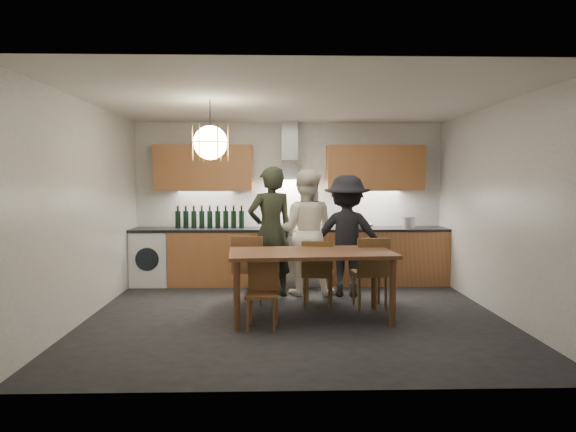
{
  "coord_description": "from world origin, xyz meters",
  "views": [
    {
      "loc": [
        -0.26,
        -6.19,
        1.66
      ],
      "look_at": [
        -0.07,
        0.4,
        1.2
      ],
      "focal_mm": 32.0,
      "sensor_mm": 36.0,
      "label": 1
    }
  ],
  "objects_px": {
    "chair_back_left": "(248,265)",
    "mixing_bowl": "(363,226)",
    "person_left": "(271,232)",
    "person_mid": "(305,232)",
    "stock_pot": "(408,223)",
    "dining_table": "(311,259)",
    "person_right": "(347,236)",
    "chair_front": "(263,287)",
    "wine_bottles": "(210,217)"
  },
  "relations": [
    {
      "from": "dining_table",
      "to": "person_right",
      "type": "xyz_separation_m",
      "value": [
        0.6,
        1.23,
        0.14
      ]
    },
    {
      "from": "dining_table",
      "to": "wine_bottles",
      "type": "bearing_deg",
      "value": 120.67
    },
    {
      "from": "chair_back_left",
      "to": "stock_pot",
      "type": "bearing_deg",
      "value": -146.1
    },
    {
      "from": "stock_pot",
      "to": "dining_table",
      "type": "bearing_deg",
      "value": -128.95
    },
    {
      "from": "chair_front",
      "to": "stock_pot",
      "type": "bearing_deg",
      "value": 52.03
    },
    {
      "from": "chair_front",
      "to": "person_left",
      "type": "relative_size",
      "value": 0.43
    },
    {
      "from": "person_mid",
      "to": "wine_bottles",
      "type": "height_order",
      "value": "person_mid"
    },
    {
      "from": "chair_back_left",
      "to": "person_left",
      "type": "xyz_separation_m",
      "value": [
        0.3,
        0.44,
        0.4
      ]
    },
    {
      "from": "person_left",
      "to": "wine_bottles",
      "type": "height_order",
      "value": "person_left"
    },
    {
      "from": "dining_table",
      "to": "stock_pot",
      "type": "xyz_separation_m",
      "value": [
        1.72,
        2.13,
        0.25
      ]
    },
    {
      "from": "chair_front",
      "to": "person_mid",
      "type": "relative_size",
      "value": 0.44
    },
    {
      "from": "dining_table",
      "to": "chair_front",
      "type": "relative_size",
      "value": 2.53
    },
    {
      "from": "chair_front",
      "to": "person_left",
      "type": "bearing_deg",
      "value": 92.1
    },
    {
      "from": "chair_front",
      "to": "person_mid",
      "type": "distance_m",
      "value": 1.83
    },
    {
      "from": "chair_back_left",
      "to": "mixing_bowl",
      "type": "bearing_deg",
      "value": -139.85
    },
    {
      "from": "person_mid",
      "to": "mixing_bowl",
      "type": "distance_m",
      "value": 1.16
    },
    {
      "from": "dining_table",
      "to": "chair_back_left",
      "type": "xyz_separation_m",
      "value": [
        -0.79,
        0.76,
        -0.19
      ]
    },
    {
      "from": "chair_front",
      "to": "wine_bottles",
      "type": "height_order",
      "value": "wine_bottles"
    },
    {
      "from": "person_left",
      "to": "mixing_bowl",
      "type": "xyz_separation_m",
      "value": [
        1.47,
        0.79,
        0.01
      ]
    },
    {
      "from": "chair_back_left",
      "to": "stock_pot",
      "type": "distance_m",
      "value": 2.89
    },
    {
      "from": "person_mid",
      "to": "person_right",
      "type": "xyz_separation_m",
      "value": [
        0.59,
        -0.12,
        -0.04
      ]
    },
    {
      "from": "chair_back_left",
      "to": "wine_bottles",
      "type": "bearing_deg",
      "value": -57.98
    },
    {
      "from": "person_left",
      "to": "wine_bottles",
      "type": "relative_size",
      "value": 1.7
    },
    {
      "from": "chair_front",
      "to": "person_right",
      "type": "bearing_deg",
      "value": 58.08
    },
    {
      "from": "mixing_bowl",
      "to": "chair_back_left",
      "type": "bearing_deg",
      "value": -145.2
    },
    {
      "from": "mixing_bowl",
      "to": "stock_pot",
      "type": "height_order",
      "value": "stock_pot"
    },
    {
      "from": "person_left",
      "to": "wine_bottles",
      "type": "xyz_separation_m",
      "value": [
        -0.97,
        0.9,
        0.15
      ]
    },
    {
      "from": "person_left",
      "to": "wine_bottles",
      "type": "distance_m",
      "value": 1.33
    },
    {
      "from": "chair_front",
      "to": "person_right",
      "type": "height_order",
      "value": "person_right"
    },
    {
      "from": "person_right",
      "to": "stock_pot",
      "type": "relative_size",
      "value": 7.8
    },
    {
      "from": "person_left",
      "to": "person_mid",
      "type": "distance_m",
      "value": 0.52
    },
    {
      "from": "person_mid",
      "to": "stock_pot",
      "type": "xyz_separation_m",
      "value": [
        1.71,
        0.78,
        0.07
      ]
    },
    {
      "from": "person_left",
      "to": "person_right",
      "type": "bearing_deg",
      "value": 161.33
    },
    {
      "from": "dining_table",
      "to": "person_mid",
      "type": "height_order",
      "value": "person_mid"
    },
    {
      "from": "wine_bottles",
      "to": "chair_back_left",
      "type": "bearing_deg",
      "value": -63.33
    },
    {
      "from": "stock_pot",
      "to": "chair_back_left",
      "type": "bearing_deg",
      "value": -151.44
    },
    {
      "from": "dining_table",
      "to": "chair_front",
      "type": "height_order",
      "value": "dining_table"
    },
    {
      "from": "person_mid",
      "to": "stock_pot",
      "type": "bearing_deg",
      "value": -146.47
    },
    {
      "from": "person_left",
      "to": "person_right",
      "type": "relative_size",
      "value": 1.07
    },
    {
      "from": "person_right",
      "to": "wine_bottles",
      "type": "relative_size",
      "value": 1.58
    },
    {
      "from": "mixing_bowl",
      "to": "chair_front",
      "type": "bearing_deg",
      "value": -123.68
    },
    {
      "from": "stock_pot",
      "to": "chair_front",
      "type": "bearing_deg",
      "value": -132.98
    },
    {
      "from": "stock_pot",
      "to": "person_right",
      "type": "bearing_deg",
      "value": -141.23
    },
    {
      "from": "person_left",
      "to": "dining_table",
      "type": "bearing_deg",
      "value": 91.87
    },
    {
      "from": "dining_table",
      "to": "mixing_bowl",
      "type": "height_order",
      "value": "mixing_bowl"
    },
    {
      "from": "person_mid",
      "to": "person_right",
      "type": "height_order",
      "value": "person_mid"
    },
    {
      "from": "dining_table",
      "to": "person_left",
      "type": "bearing_deg",
      "value": 108.08
    },
    {
      "from": "chair_front",
      "to": "person_left",
      "type": "height_order",
      "value": "person_left"
    },
    {
      "from": "dining_table",
      "to": "person_left",
      "type": "height_order",
      "value": "person_left"
    },
    {
      "from": "stock_pot",
      "to": "mixing_bowl",
      "type": "bearing_deg",
      "value": -169.4
    }
  ]
}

